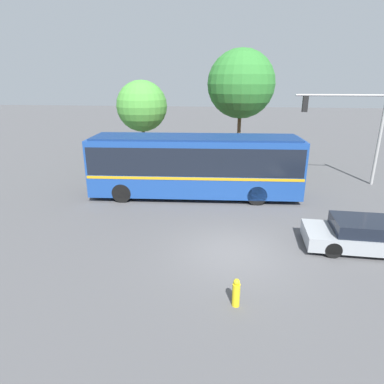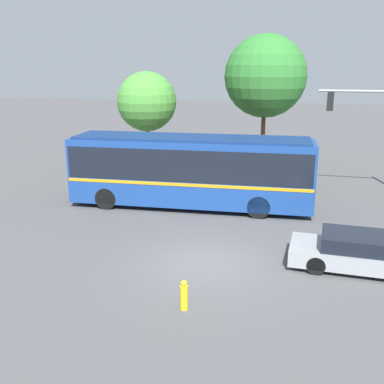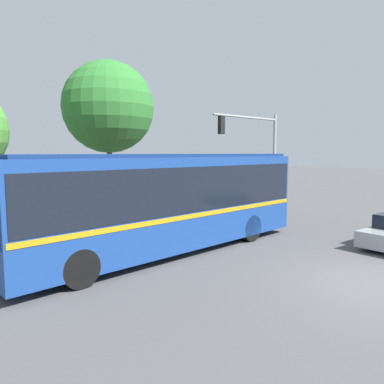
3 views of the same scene
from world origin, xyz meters
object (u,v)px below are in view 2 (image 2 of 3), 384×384
(sedan_foreground, at_px, (358,252))
(city_bus, at_px, (191,167))
(fire_hydrant, at_px, (184,295))
(street_tree_left, at_px, (147,102))
(street_tree_centre, at_px, (265,76))

(sedan_foreground, bearing_deg, city_bus, 145.71)
(fire_hydrant, bearing_deg, sedan_foreground, 38.88)
(sedan_foreground, bearing_deg, fire_hydrant, -138.87)
(sedan_foreground, xyz_separation_m, street_tree_left, (-11.68, 12.51, 3.65))
(city_bus, relative_size, street_tree_centre, 1.36)
(sedan_foreground, xyz_separation_m, street_tree_centre, (-4.50, 13.59, 5.20))
(sedan_foreground, distance_m, fire_hydrant, 6.16)
(sedan_foreground, bearing_deg, street_tree_left, 135.29)
(sedan_foreground, height_order, street_tree_left, street_tree_left)
(sedan_foreground, distance_m, street_tree_centre, 15.23)
(street_tree_centre, xyz_separation_m, fire_hydrant, (-0.29, -17.45, -5.35))
(street_tree_left, distance_m, fire_hydrant, 18.17)
(city_bus, height_order, street_tree_centre, street_tree_centre)
(sedan_foreground, relative_size, street_tree_centre, 0.54)
(sedan_foreground, distance_m, street_tree_left, 17.50)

